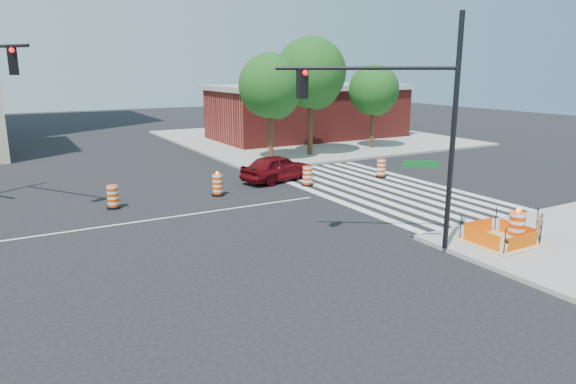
% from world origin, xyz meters
% --- Properties ---
extents(ground, '(120.00, 120.00, 0.00)m').
position_xyz_m(ground, '(0.00, 0.00, 0.00)').
color(ground, black).
rests_on(ground, ground).
extents(sidewalk_ne, '(22.00, 22.00, 0.15)m').
position_xyz_m(sidewalk_ne, '(18.00, 18.00, 0.07)').
color(sidewalk_ne, gray).
rests_on(sidewalk_ne, ground).
extents(crosswalk_east, '(6.75, 13.50, 0.01)m').
position_xyz_m(crosswalk_east, '(10.95, 0.00, 0.01)').
color(crosswalk_east, silver).
rests_on(crosswalk_east, ground).
extents(lane_centerline, '(14.00, 0.12, 0.01)m').
position_xyz_m(lane_centerline, '(0.00, 0.00, 0.01)').
color(lane_centerline, silver).
rests_on(lane_centerline, ground).
extents(excavation_pit, '(2.20, 2.20, 0.90)m').
position_xyz_m(excavation_pit, '(9.00, -9.00, 0.22)').
color(excavation_pit, tan).
rests_on(excavation_pit, ground).
extents(brick_storefront, '(16.50, 8.50, 4.60)m').
position_xyz_m(brick_storefront, '(18.00, 18.00, 2.32)').
color(brick_storefront, maroon).
rests_on(brick_storefront, ground).
extents(red_coupe, '(4.54, 2.71, 1.45)m').
position_xyz_m(red_coupe, '(7.43, 4.02, 0.72)').
color(red_coupe, '#5A070D').
rests_on(red_coupe, ground).
extents(signal_pole_se, '(4.78, 3.22, 7.46)m').
position_xyz_m(signal_pole_se, '(5.68, -7.63, 4.58)').
color(signal_pole_se, black).
rests_on(signal_pole_se, ground).
extents(pit_drum, '(0.65, 0.65, 1.29)m').
position_xyz_m(pit_drum, '(9.30, -9.41, 0.68)').
color(pit_drum, black).
rests_on(pit_drum, ground).
extents(barricade, '(0.65, 0.63, 1.02)m').
position_xyz_m(barricade, '(10.48, -9.41, 0.71)').
color(barricade, '#EC4104').
rests_on(barricade, ground).
extents(tree_north_c, '(4.06, 4.06, 6.90)m').
position_xyz_m(tree_north_c, '(9.87, 9.37, 4.63)').
color(tree_north_c, '#382314').
rests_on(tree_north_c, ground).
extents(tree_north_d, '(4.73, 4.73, 8.04)m').
position_xyz_m(tree_north_d, '(13.23, 9.97, 5.40)').
color(tree_north_d, '#382314').
rests_on(tree_north_d, ground).
extents(tree_north_e, '(3.69, 3.69, 6.27)m').
position_xyz_m(tree_north_e, '(18.96, 10.41, 4.21)').
color(tree_north_e, '#382314').
rests_on(tree_north_e, ground).
extents(median_drum_2, '(0.60, 0.60, 1.02)m').
position_xyz_m(median_drum_2, '(-1.45, 2.56, 0.48)').
color(median_drum_2, black).
rests_on(median_drum_2, ground).
extents(median_drum_3, '(0.60, 0.60, 1.18)m').
position_xyz_m(median_drum_3, '(3.37, 2.51, 0.49)').
color(median_drum_3, black).
rests_on(median_drum_3, ground).
extents(median_drum_4, '(0.60, 0.60, 1.02)m').
position_xyz_m(median_drum_4, '(8.21, 2.21, 0.48)').
color(median_drum_4, black).
rests_on(median_drum_4, ground).
extents(median_drum_5, '(0.60, 0.60, 1.02)m').
position_xyz_m(median_drum_5, '(12.92, 2.00, 0.48)').
color(median_drum_5, black).
rests_on(median_drum_5, ground).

